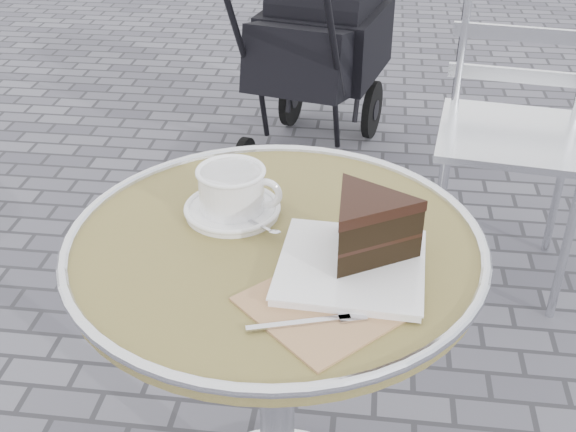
# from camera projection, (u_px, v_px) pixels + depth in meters

# --- Properties ---
(cafe_table) EXTENTS (0.72, 0.72, 0.74)m
(cafe_table) POSITION_uv_depth(u_px,v_px,m) (276.00, 315.00, 1.31)
(cafe_table) COLOR silver
(cafe_table) RESTS_ON ground
(cappuccino_set) EXTENTS (0.18, 0.17, 0.09)m
(cappuccino_set) POSITION_uv_depth(u_px,v_px,m) (233.00, 194.00, 1.28)
(cappuccino_set) COLOR white
(cappuccino_set) RESTS_ON cafe_table
(cake_plate_set) EXTENTS (0.30, 0.35, 0.12)m
(cake_plate_set) POSITION_uv_depth(u_px,v_px,m) (363.00, 236.00, 1.13)
(cake_plate_set) COLOR #AA7D5D
(cake_plate_set) RESTS_ON cafe_table
(bistro_chair) EXTENTS (0.48, 0.48, 0.96)m
(bistro_chair) POSITION_uv_depth(u_px,v_px,m) (519.00, 92.00, 2.15)
(bistro_chair) COLOR silver
(bistro_chair) RESTS_ON ground
(baby_stroller) EXTENTS (0.60, 0.97, 0.94)m
(baby_stroller) POSITION_uv_depth(u_px,v_px,m) (317.00, 55.00, 2.94)
(baby_stroller) COLOR black
(baby_stroller) RESTS_ON ground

